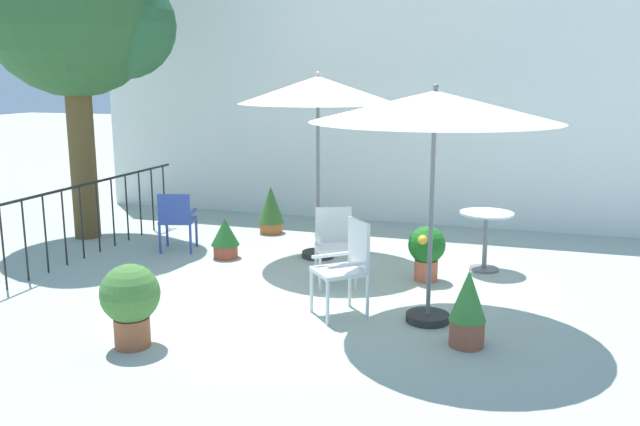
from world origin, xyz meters
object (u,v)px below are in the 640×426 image
object	(u,v)px
potted_plant_0	(130,300)
potted_plant_4	(426,249)
potted_plant_1	(468,308)
potted_plant_3	(271,209)
patio_chair_1	(335,240)
shade_tree	(76,7)
potted_plant_2	(225,237)
patio_chair_0	(347,262)
patio_umbrella_1	(435,109)
patio_chair_2	(176,217)
cafe_table_0	(486,230)
patio_umbrella_0	(318,92)

from	to	relation	value
potted_plant_0	potted_plant_4	bearing A→B (deg)	51.49
potted_plant_1	potted_plant_3	world-z (taller)	potted_plant_3
potted_plant_4	patio_chair_1	bearing A→B (deg)	-156.99
shade_tree	potted_plant_2	bearing A→B (deg)	-10.86
potted_plant_0	potted_plant_2	world-z (taller)	potted_plant_0
patio_chair_0	potted_plant_3	size ratio (longest dim) A/B	1.33
patio_umbrella_1	potted_plant_1	distance (m)	1.89
patio_chair_1	patio_chair_2	distance (m)	2.63
patio_umbrella_1	potted_plant_4	size ratio (longest dim) A/B	3.58
patio_chair_0	potted_plant_2	xyz separation A→B (m)	(-2.17, 1.61, -0.28)
shade_tree	cafe_table_0	bearing A→B (deg)	-0.04
potted_plant_0	potted_plant_1	world-z (taller)	potted_plant_0
potted_plant_2	patio_chair_0	bearing A→B (deg)	-36.63
patio_chair_0	potted_plant_2	distance (m)	2.71
potted_plant_1	potted_plant_2	distance (m)	4.01
patio_chair_0	patio_chair_2	size ratio (longest dim) A/B	1.17
potted_plant_0	potted_plant_4	xyz separation A→B (m)	(2.25, 2.83, -0.06)
shade_tree	patio_chair_2	distance (m)	3.41
patio_chair_1	potted_plant_1	distance (m)	2.23
patio_umbrella_0	potted_plant_0	size ratio (longest dim) A/B	3.20
cafe_table_0	potted_plant_4	size ratio (longest dim) A/B	1.12
patio_umbrella_1	patio_chair_0	distance (m)	1.78
potted_plant_1	potted_plant_3	xyz separation A→B (m)	(-3.39, 3.63, 0.02)
potted_plant_0	patio_chair_0	bearing A→B (deg)	40.54
patio_chair_1	potted_plant_3	xyz separation A→B (m)	(-1.69, 2.18, -0.14)
patio_chair_0	cafe_table_0	bearing A→B (deg)	59.20
patio_umbrella_1	potted_plant_2	size ratio (longest dim) A/B	4.41
potted_plant_3	patio_chair_2	bearing A→B (deg)	-119.76
shade_tree	patio_chair_1	distance (m)	5.25
patio_umbrella_1	patio_chair_2	world-z (taller)	patio_umbrella_1
patio_chair_1	patio_chair_2	size ratio (longest dim) A/B	1.07
patio_umbrella_0	potted_plant_0	world-z (taller)	patio_umbrella_0
patio_umbrella_1	cafe_table_0	world-z (taller)	patio_umbrella_1
patio_umbrella_0	potted_plant_4	size ratio (longest dim) A/B	3.70
patio_umbrella_0	potted_plant_3	world-z (taller)	patio_umbrella_0
patio_umbrella_0	patio_chair_0	bearing A→B (deg)	-64.33
shade_tree	potted_plant_3	xyz separation A→B (m)	(2.55, 1.07, -3.03)
patio_chair_2	potted_plant_1	size ratio (longest dim) A/B	1.17
patio_umbrella_0	potted_plant_1	xyz separation A→B (m)	(2.24, -2.49, -1.87)
cafe_table_0	potted_plant_3	xyz separation A→B (m)	(-3.36, 1.08, -0.13)
shade_tree	potted_plant_2	xyz separation A→B (m)	(2.51, -0.48, -3.12)
potted_plant_3	potted_plant_2	bearing A→B (deg)	-91.66
patio_umbrella_0	potted_plant_1	distance (m)	3.83
shade_tree	potted_plant_1	distance (m)	7.15
patio_umbrella_1	potted_plant_0	bearing A→B (deg)	-149.51
cafe_table_0	potted_plant_4	xyz separation A→B (m)	(-0.64, -0.67, -0.13)
patio_chair_2	potted_plant_0	world-z (taller)	patio_chair_2
patio_chair_0	potted_plant_0	size ratio (longest dim) A/B	1.27
shade_tree	patio_chair_0	size ratio (longest dim) A/B	4.75
cafe_table_0	potted_plant_3	distance (m)	3.54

